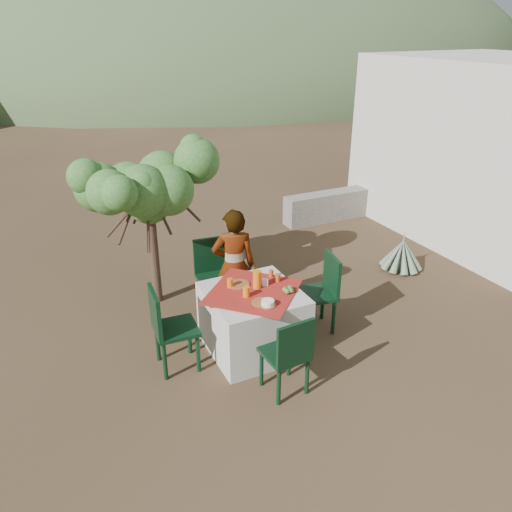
{
  "coord_description": "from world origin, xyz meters",
  "views": [
    {
      "loc": [
        -2.02,
        -4.26,
        3.5
      ],
      "look_at": [
        0.3,
        0.59,
        0.98
      ],
      "focal_mm": 35.0,
      "sensor_mm": 36.0,
      "label": 1
    }
  ],
  "objects_px": {
    "chair_far": "(214,272)",
    "shrub_tree": "(152,193)",
    "chair_near": "(289,353)",
    "agave": "(402,255)",
    "table": "(253,320)",
    "chair_right": "(322,289)",
    "chair_left": "(168,326)",
    "person": "(234,266)",
    "juice_pitcher": "(257,279)",
    "guesthouse": "(497,148)"
  },
  "relations": [
    {
      "from": "chair_far",
      "to": "shrub_tree",
      "type": "height_order",
      "value": "shrub_tree"
    },
    {
      "from": "chair_far",
      "to": "guesthouse",
      "type": "bearing_deg",
      "value": 10.51
    },
    {
      "from": "shrub_tree",
      "to": "juice_pitcher",
      "type": "relative_size",
      "value": 9.09
    },
    {
      "from": "chair_right",
      "to": "guesthouse",
      "type": "xyz_separation_m",
      "value": [
        4.58,
        1.58,
        0.96
      ]
    },
    {
      "from": "chair_near",
      "to": "chair_right",
      "type": "bearing_deg",
      "value": -140.29
    },
    {
      "from": "chair_far",
      "to": "chair_left",
      "type": "xyz_separation_m",
      "value": [
        -0.91,
        -0.98,
        0.0
      ]
    },
    {
      "from": "table",
      "to": "agave",
      "type": "xyz_separation_m",
      "value": [
        2.98,
        0.9,
        -0.14
      ]
    },
    {
      "from": "chair_far",
      "to": "juice_pitcher",
      "type": "xyz_separation_m",
      "value": [
        0.16,
        -0.98,
        0.32
      ]
    },
    {
      "from": "chair_far",
      "to": "juice_pitcher",
      "type": "distance_m",
      "value": 1.05
    },
    {
      "from": "chair_far",
      "to": "agave",
      "type": "xyz_separation_m",
      "value": [
        3.06,
        -0.14,
        -0.31
      ]
    },
    {
      "from": "chair_left",
      "to": "agave",
      "type": "height_order",
      "value": "chair_left"
    },
    {
      "from": "chair_far",
      "to": "person",
      "type": "height_order",
      "value": "person"
    },
    {
      "from": "chair_far",
      "to": "chair_near",
      "type": "bearing_deg",
      "value": -83.67
    },
    {
      "from": "chair_left",
      "to": "chair_right",
      "type": "height_order",
      "value": "chair_left"
    },
    {
      "from": "person",
      "to": "guesthouse",
      "type": "bearing_deg",
      "value": -153.78
    },
    {
      "from": "person",
      "to": "shrub_tree",
      "type": "xyz_separation_m",
      "value": [
        -0.73,
        0.92,
        0.78
      ]
    },
    {
      "from": "chair_far",
      "to": "table",
      "type": "bearing_deg",
      "value": -80.82
    },
    {
      "from": "chair_near",
      "to": "agave",
      "type": "bearing_deg",
      "value": -153.08
    },
    {
      "from": "chair_left",
      "to": "agave",
      "type": "relative_size",
      "value": 1.41
    },
    {
      "from": "juice_pitcher",
      "to": "shrub_tree",
      "type": "bearing_deg",
      "value": 114.83
    },
    {
      "from": "table",
      "to": "shrub_tree",
      "type": "distance_m",
      "value": 2.1
    },
    {
      "from": "chair_near",
      "to": "chair_left",
      "type": "height_order",
      "value": "chair_left"
    },
    {
      "from": "chair_right",
      "to": "guesthouse",
      "type": "height_order",
      "value": "guesthouse"
    },
    {
      "from": "agave",
      "to": "person",
      "type": "bearing_deg",
      "value": -176.3
    },
    {
      "from": "agave",
      "to": "juice_pitcher",
      "type": "distance_m",
      "value": 3.09
    },
    {
      "from": "guesthouse",
      "to": "chair_left",
      "type": "bearing_deg",
      "value": -166.56
    },
    {
      "from": "person",
      "to": "guesthouse",
      "type": "xyz_separation_m",
      "value": [
        5.46,
        0.9,
        0.75
      ]
    },
    {
      "from": "chair_far",
      "to": "person",
      "type": "xyz_separation_m",
      "value": [
        0.15,
        -0.33,
        0.2
      ]
    },
    {
      "from": "person",
      "to": "chair_near",
      "type": "bearing_deg",
      "value": 103.38
    },
    {
      "from": "chair_far",
      "to": "chair_left",
      "type": "bearing_deg",
      "value": -128.13
    },
    {
      "from": "chair_right",
      "to": "guesthouse",
      "type": "relative_size",
      "value": 0.23
    },
    {
      "from": "shrub_tree",
      "to": "chair_far",
      "type": "bearing_deg",
      "value": -46.2
    },
    {
      "from": "chair_near",
      "to": "chair_left",
      "type": "distance_m",
      "value": 1.35
    },
    {
      "from": "chair_left",
      "to": "person",
      "type": "bearing_deg",
      "value": -54.72
    },
    {
      "from": "agave",
      "to": "chair_near",
      "type": "bearing_deg",
      "value": -149.24
    },
    {
      "from": "chair_far",
      "to": "shrub_tree",
      "type": "bearing_deg",
      "value": 138.44
    },
    {
      "from": "chair_far",
      "to": "guesthouse",
      "type": "relative_size",
      "value": 0.23
    },
    {
      "from": "table",
      "to": "chair_near",
      "type": "relative_size",
      "value": 1.42
    },
    {
      "from": "person",
      "to": "chair_left",
      "type": "bearing_deg",
      "value": 48.5
    },
    {
      "from": "chair_right",
      "to": "shrub_tree",
      "type": "relative_size",
      "value": 0.51
    },
    {
      "from": "table",
      "to": "guesthouse",
      "type": "height_order",
      "value": "guesthouse"
    },
    {
      "from": "chair_left",
      "to": "agave",
      "type": "distance_m",
      "value": 4.07
    },
    {
      "from": "person",
      "to": "agave",
      "type": "height_order",
      "value": "person"
    },
    {
      "from": "agave",
      "to": "juice_pitcher",
      "type": "xyz_separation_m",
      "value": [
        -2.9,
        -0.84,
        0.63
      ]
    },
    {
      "from": "juice_pitcher",
      "to": "table",
      "type": "bearing_deg",
      "value": -144.27
    },
    {
      "from": "table",
      "to": "chair_near",
      "type": "distance_m",
      "value": 0.9
    },
    {
      "from": "chair_right",
      "to": "chair_far",
      "type": "bearing_deg",
      "value": -122.82
    },
    {
      "from": "table",
      "to": "chair_far",
      "type": "distance_m",
      "value": 1.05
    },
    {
      "from": "agave",
      "to": "juice_pitcher",
      "type": "relative_size",
      "value": 3.27
    },
    {
      "from": "shrub_tree",
      "to": "juice_pitcher",
      "type": "height_order",
      "value": "shrub_tree"
    }
  ]
}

